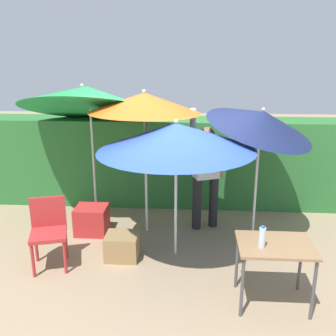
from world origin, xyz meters
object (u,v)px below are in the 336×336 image
Objects in this scene: cooler_box at (92,220)px; crate_cardboard at (122,246)px; umbrella_orange at (262,121)px; person_vendor at (206,170)px; bottle_water at (262,237)px; folding_table at (275,251)px; umbrella_navy at (86,98)px; umbrella_rainbow at (144,103)px; umbrella_yellow at (176,137)px; chair_plastic at (49,228)px.

crate_cardboard is (0.59, -0.70, -0.04)m from cooler_box.
umbrella_orange is 1.13m from person_vendor.
bottle_water is (-0.20, -1.64, -0.92)m from umbrella_orange.
umbrella_navy is at bearing 139.17° from folding_table.
umbrella_rainbow is 2.70× the size of folding_table.
umbrella_yellow is at bearing -116.11° from person_vendor.
umbrella_yellow is 4.30× the size of cooler_box.
folding_table is at bearing -42.00° from umbrella_yellow.
umbrella_yellow is 0.83× the size of umbrella_navy.
umbrella_navy reaches higher than bottle_water.
umbrella_orange is 3.16m from chair_plastic.
person_vendor is 7.83× the size of bottle_water.
person_vendor is 1.70m from crate_cardboard.
umbrella_orange reaches higher than person_vendor.
person_vendor is 2.01m from bottle_water.
umbrella_navy is (-1.46, 1.22, 0.33)m from umbrella_yellow.
umbrella_yellow is at bearing -22.54° from cooler_box.
umbrella_yellow reaches higher than bottle_water.
cooler_box is at bearing 130.15° from crate_cardboard.
chair_plastic is 3.71× the size of bottle_water.
chair_plastic is at bearing -160.94° from umbrella_orange.
bottle_water is (1.42, -1.75, -1.13)m from umbrella_rainbow.
chair_plastic is 2.06× the size of crate_cardboard.
folding_table is 0.27m from bottle_water.
umbrella_rainbow reaches higher than person_vendor.
umbrella_orange reaches higher than umbrella_yellow.
umbrella_yellow is 1.93m from umbrella_navy.
folding_table is at bearing -32.56° from cooler_box.
crate_cardboard is (-1.85, -0.72, -1.59)m from umbrella_orange.
person_vendor is (0.90, 0.19, -1.03)m from umbrella_rainbow.
folding_table is at bearing -91.24° from umbrella_orange.
umbrella_rainbow reaches higher than chair_plastic.
bottle_water is (2.54, -0.70, 0.32)m from chair_plastic.
folding_table is (2.57, -2.22, -1.33)m from umbrella_navy.
umbrella_navy reaches higher than umbrella_orange.
umbrella_navy is at bearing 103.16° from cooler_box.
umbrella_orange is at bearing 21.41° from crate_cardboard.
chair_plastic is 1.02m from cooler_box.
cooler_box is 0.92m from crate_cardboard.
bottle_water is at bearing -15.32° from chair_plastic.
chair_plastic is 2.66m from bottle_water.
cooler_box is 1.96× the size of bottle_water.
umbrella_rainbow is 1.64m from umbrella_orange.
umbrella_orange is at bearing -3.67° from umbrella_rainbow.
umbrella_yellow is 1.99m from chair_plastic.
bottle_water is at bearing -152.83° from folding_table.
cooler_box is at bearing -179.46° from umbrella_orange.
umbrella_navy is at bearing 165.82° from umbrella_orange.
person_vendor is at bearing 105.14° from bottle_water.
folding_table is at bearing -12.76° from chair_plastic.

